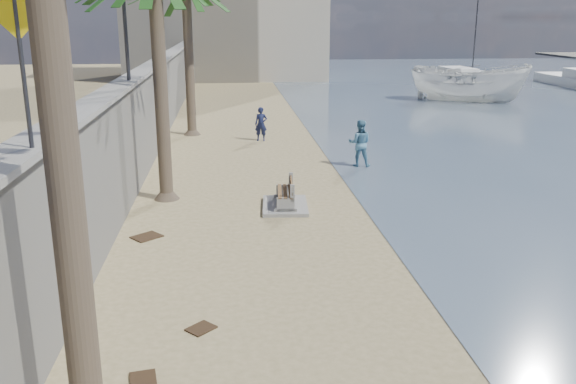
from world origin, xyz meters
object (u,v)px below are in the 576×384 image
bench_far (285,196)px  person_a (261,122)px  person_b (360,141)px  boat_cruiser (469,82)px  sailboat_west (472,76)px  yacht_far (451,80)px

bench_far → person_a: (-0.14, 10.43, 0.54)m
person_b → boat_cruiser: boat_cruiser is taller
boat_cruiser → sailboat_west: 15.98m
person_a → person_b: bearing=-47.7°
person_a → sailboat_west: (20.94, 26.95, -0.58)m
bench_far → person_a: bearing=90.8°
yacht_far → sailboat_west: sailboat_west is taller
person_a → sailboat_west: sailboat_west is taller
person_b → boat_cruiser: bearing=-110.6°
sailboat_west → yacht_far: bearing=-132.2°
sailboat_west → boat_cruiser: bearing=-112.8°
person_b → yacht_far: bearing=-104.3°
bench_far → yacht_far: 38.05m
yacht_far → person_b: bearing=149.9°
bench_far → yacht_far: bearing=62.6°
person_a → person_b: person_b is taller
sailboat_west → bench_far: bearing=-119.1°
person_b → bench_far: bearing=68.4°
yacht_far → sailboat_west: (3.27, 3.60, -0.03)m
boat_cruiser → yacht_far: boat_cruiser is taller
yacht_far → sailboat_west: size_ratio=1.00×
bench_far → person_b: 6.07m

